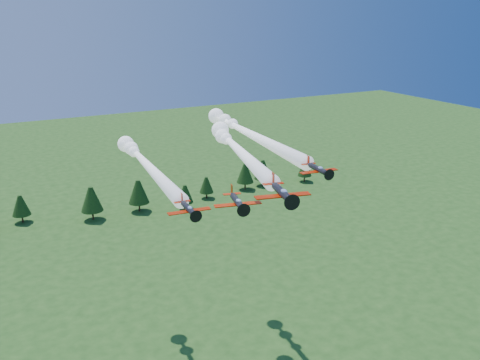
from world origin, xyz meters
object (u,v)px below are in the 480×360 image
plane_left (145,162)px  plane_slot (237,202)px  plane_right (247,132)px  plane_lead (236,148)px

plane_left → plane_slot: size_ratio=5.51×
plane_left → plane_right: bearing=-4.5°
plane_right → plane_left: bearing=176.2°
plane_left → plane_right: plane_right is taller
plane_lead → plane_left: bearing=149.4°
plane_slot → plane_right: bearing=71.1°
plane_left → plane_slot: bearing=-64.9°
plane_lead → plane_left: 19.72m
plane_lead → plane_right: plane_right is taller
plane_right → plane_slot: plane_right is taller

